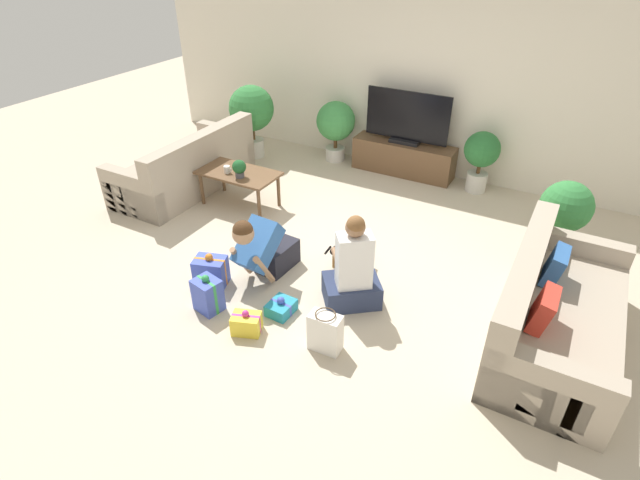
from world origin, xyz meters
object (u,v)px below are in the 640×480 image
object	(u,v)px
coffee_table	(239,176)
potted_plant_corner_left	(252,111)
sofa_right	(554,315)
tv	(407,120)
potted_plant_back_right	(481,155)
mug	(227,169)
potted_plant_back_left	(336,124)
dog	(349,248)
person_sitting	(353,273)
person_kneeling	(263,248)
tv_console	(403,158)
sofa_left	(187,168)
potted_plant_corner_right	(564,214)
gift_box_b	(281,307)
gift_box_a	(208,295)
tabletop_plant	(239,168)
gift_box_c	(211,271)
gift_bag_a	(325,332)
gift_box_d	(246,323)

from	to	relation	value
coffee_table	potted_plant_corner_left	size ratio (longest dim) A/B	0.92
sofa_right	tv	world-z (taller)	tv
potted_plant_back_right	mug	distance (m)	3.31
potted_plant_back_left	dog	distance (m)	2.85
potted_plant_corner_left	person_sitting	size ratio (longest dim) A/B	1.13
tv	mug	size ratio (longest dim) A/B	9.96
person_kneeling	dog	distance (m)	0.90
coffee_table	tv_console	size ratio (longest dim) A/B	0.69
person_sitting	sofa_right	bearing A→B (deg)	154.20
potted_plant_corner_left	sofa_left	bearing A→B (deg)	-96.06
person_sitting	dog	size ratio (longest dim) A/B	2.39
potted_plant_corner_right	gift_box_b	bearing A→B (deg)	-133.88
gift_box_a	mug	distance (m)	2.09
sofa_right	tv	bearing A→B (deg)	41.84
sofa_left	tabletop_plant	size ratio (longest dim) A/B	8.94
coffee_table	tv_console	world-z (taller)	tv_console
potted_plant_corner_right	person_kneeling	xyz separation A→B (m)	(-2.54, -1.78, -0.21)
sofa_right	gift_box_c	xyz separation A→B (m)	(-3.09, -0.78, -0.14)
dog	gift_box_c	world-z (taller)	gift_box_c
dog	tabletop_plant	xyz separation A→B (m)	(-1.72, 0.45, 0.36)
potted_plant_back_left	gift_bag_a	bearing A→B (deg)	-63.67
sofa_right	person_sitting	size ratio (longest dim) A/B	2.05
gift_box_a	gift_bag_a	size ratio (longest dim) A/B	1.02
potted_plant_back_left	gift_box_b	size ratio (longest dim) A/B	3.43
sofa_left	potted_plant_back_left	distance (m)	2.27
coffee_table	gift_box_d	bearing A→B (deg)	-52.20
sofa_left	potted_plant_back_right	distance (m)	3.93
tv	gift_box_d	bearing A→B (deg)	-89.91
sofa_left	potted_plant_corner_right	distance (m)	4.67
potted_plant_back_right	person_kneeling	bearing A→B (deg)	-114.70
coffee_table	mug	world-z (taller)	mug
tabletop_plant	sofa_right	bearing A→B (deg)	-9.21
person_sitting	gift_box_b	distance (m)	0.74
tabletop_plant	gift_box_a	bearing A→B (deg)	-62.94
dog	mug	xyz separation A→B (m)	(-1.94, 0.48, 0.28)
coffee_table	tabletop_plant	xyz separation A→B (m)	(0.11, -0.11, 0.18)
gift_box_c	gift_box_d	bearing A→B (deg)	-29.22
coffee_table	sofa_left	bearing A→B (deg)	176.42
tv_console	dog	size ratio (longest dim) A/B	3.58
coffee_table	tabletop_plant	distance (m)	0.24
potted_plant_back_left	person_sitting	xyz separation A→B (m)	(1.72, -2.96, -0.23)
tv_console	tv	xyz separation A→B (m)	(-0.00, 0.00, 0.56)
gift_box_b	gift_box_a	bearing A→B (deg)	-155.58
gift_box_a	mug	xyz separation A→B (m)	(-1.09, 1.74, 0.34)
sofa_right	potted_plant_back_left	bearing A→B (deg)	53.02
coffee_table	person_sitting	world-z (taller)	person_sitting
dog	gift_box_a	world-z (taller)	gift_box_a
potted_plant_back_left	tabletop_plant	bearing A→B (deg)	-98.18
tv	tabletop_plant	xyz separation A→B (m)	(-1.37, -2.04, -0.21)
person_kneeling	sofa_right	bearing A→B (deg)	12.98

